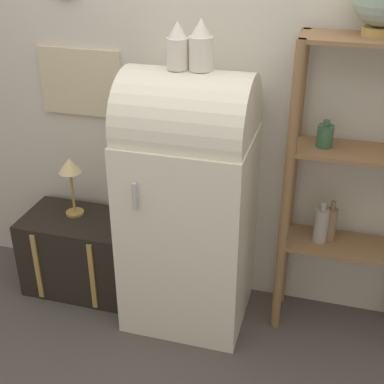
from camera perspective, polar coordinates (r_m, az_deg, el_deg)
ground_plane at (r=3.17m, az=-1.65°, el=-15.25°), size 12.00×12.00×0.00m
wall_back at (r=2.98m, az=1.25°, el=11.96°), size 7.00×0.09×2.70m
refrigerator at (r=2.92m, az=-0.36°, el=-0.75°), size 0.67×0.62×1.49m
suitcase_trunk at (r=3.47m, az=-11.84°, el=-6.33°), size 0.66×0.43×0.50m
shelf_unit at (r=2.87m, az=16.76°, el=0.98°), size 0.71×0.30×1.66m
vase_left at (r=2.63m, az=-1.55°, el=15.21°), size 0.11×0.11×0.23m
vase_center at (r=2.61m, az=0.95°, el=15.29°), size 0.12×0.12×0.24m
desk_lamp at (r=3.25m, az=-12.87°, el=2.20°), size 0.14×0.14×0.38m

